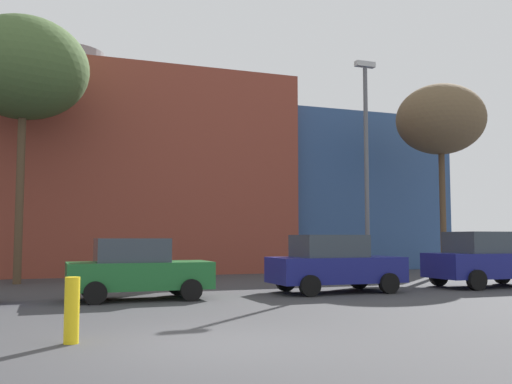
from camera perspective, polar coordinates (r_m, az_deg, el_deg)
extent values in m
plane|color=#38383A|center=(9.61, -5.04, -14.73)|extent=(200.00, 200.00, 0.00)
cube|color=brown|center=(32.59, -18.44, 1.27)|extent=(21.51, 13.31, 9.73)
cube|color=#2D4C7F|center=(36.41, 6.81, -0.54)|extent=(9.60, 11.98, 8.44)
cylinder|color=slate|center=(33.67, -18.18, 11.25)|extent=(4.00, 4.00, 2.00)
cube|color=#1E662D|center=(16.38, -11.42, -8.08)|extent=(3.89, 1.67, 0.74)
cube|color=#333D47|center=(16.32, -12.19, -5.64)|extent=(1.94, 1.48, 0.65)
cylinder|color=black|center=(17.47, -7.76, -9.12)|extent=(0.59, 0.20, 0.59)
cylinder|color=black|center=(15.81, -6.43, -9.61)|extent=(0.59, 0.20, 0.59)
cylinder|color=black|center=(17.12, -16.06, -9.08)|extent=(0.59, 0.20, 0.59)
cylinder|color=black|center=(15.42, -15.62, -9.61)|extent=(0.59, 0.20, 0.59)
cube|color=navy|center=(18.30, 7.93, -7.61)|extent=(4.13, 1.77, 0.79)
cube|color=#333D47|center=(18.16, 7.21, -5.31)|extent=(2.06, 1.57, 0.69)
cylinder|color=black|center=(19.76, 10.14, -8.50)|extent=(0.63, 0.22, 0.63)
cylinder|color=black|center=(18.22, 13.03, -8.79)|extent=(0.63, 0.22, 0.63)
cylinder|color=black|center=(18.58, 2.95, -8.82)|extent=(0.63, 0.22, 0.63)
cylinder|color=black|center=(16.93, 5.37, -9.22)|extent=(0.63, 0.22, 0.63)
cube|color=navy|center=(21.75, 22.13, -6.71)|extent=(4.40, 1.89, 0.84)
cube|color=#333D47|center=(21.56, 21.55, -4.66)|extent=(2.20, 1.68, 0.73)
cylinder|color=black|center=(23.44, 23.16, -7.52)|extent=(0.67, 0.23, 0.67)
cylinder|color=black|center=(21.61, 17.62, -7.95)|extent=(0.67, 0.23, 0.67)
cylinder|color=black|center=(20.12, 21.00, -8.14)|extent=(0.67, 0.23, 0.67)
cylinder|color=brown|center=(23.14, -22.33, -0.03)|extent=(0.29, 0.29, 6.77)
ellipsoid|color=#476033|center=(23.95, -21.98, 11.28)|extent=(4.82, 4.82, 3.85)
cylinder|color=brown|center=(28.18, 17.99, -1.54)|extent=(0.28, 0.28, 6.13)
ellipsoid|color=brown|center=(28.69, 17.79, 6.86)|extent=(4.13, 4.13, 3.30)
cylinder|color=yellow|center=(9.97, -17.76, -11.07)|extent=(0.24, 0.24, 1.07)
cylinder|color=#59595E|center=(21.91, 10.88, 1.71)|extent=(0.16, 0.16, 8.11)
cube|color=#B2B2B2|center=(22.74, 10.72, 12.30)|extent=(0.80, 0.24, 0.20)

